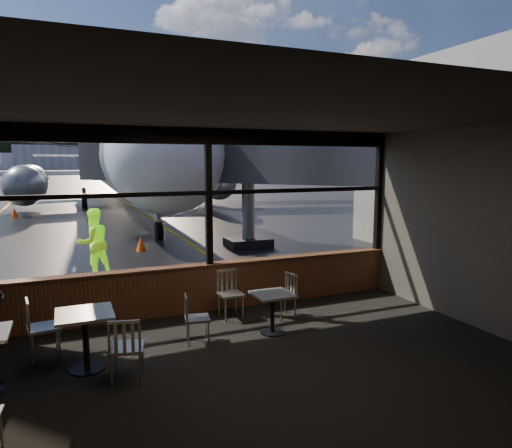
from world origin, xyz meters
TOP-DOWN VIEW (x-y plane):
  - ground_plane at (0.00, 120.00)m, footprint 520.00×520.00m
  - carpet_floor at (0.00, -3.00)m, footprint 8.00×6.00m
  - ceiling at (0.00, -3.00)m, footprint 8.00×6.00m
  - wall_right at (4.00, -3.00)m, footprint 0.04×6.00m
  - wall_back at (0.00, -6.00)m, footprint 8.00×0.04m
  - window_sill at (0.00, 0.00)m, footprint 8.00×0.28m
  - window_header at (0.00, 0.00)m, footprint 8.00×0.18m
  - mullion_centre at (0.00, 0.00)m, footprint 0.12×0.12m
  - mullion_right at (3.95, 0.00)m, footprint 0.12×0.12m
  - window_transom at (0.00, 0.00)m, footprint 8.00×0.10m
  - airliner at (1.00, 21.18)m, footprint 32.23×38.32m
  - jet_bridge at (3.60, 5.50)m, footprint 8.79×10.74m
  - cafe_table_near at (0.61, -1.59)m, footprint 0.63×0.63m
  - cafe_table_mid at (-2.35, -1.83)m, footprint 0.75×0.75m
  - chair_near_e at (1.13, -0.94)m, footprint 0.52×0.52m
  - chair_near_w at (-0.68, -1.51)m, footprint 0.50×0.50m
  - chair_near_n at (0.22, -0.60)m, footprint 0.50×0.50m
  - chair_mid_s at (-1.87, -2.40)m, footprint 0.61×0.61m
  - chair_mid_w at (-2.90, -1.18)m, footprint 0.56×0.56m
  - ground_crew at (-1.91, 3.66)m, footprint 1.04×0.95m
  - cone_nose at (-0.30, 6.63)m, footprint 0.32×0.32m
  - cone_wing at (-4.97, 18.33)m, footprint 0.37×0.37m
  - terminal_annex at (10.00, 2.50)m, footprint 5.00×7.00m
  - hangar_mid at (0.00, 185.00)m, footprint 38.00×15.00m
  - hangar_right at (60.00, 178.00)m, footprint 50.00×20.00m
  - fuel_tank_b at (-20.00, 182.00)m, footprint 8.00×8.00m
  - fuel_tank_c at (-10.00, 182.00)m, footprint 8.00×8.00m
  - treeline at (0.00, 210.00)m, footprint 360.00×3.00m

SIDE VIEW (x-z plane):
  - ground_plane at x=0.00m, z-range 0.00..0.00m
  - carpet_floor at x=0.00m, z-range 0.01..0.01m
  - cone_nose at x=-0.30m, z-range 0.00..0.45m
  - cone_wing at x=-4.97m, z-range 0.00..0.52m
  - cafe_table_near at x=0.61m, z-range 0.00..0.69m
  - chair_near_w at x=-0.68m, z-range 0.00..0.80m
  - cafe_table_mid at x=-2.35m, z-range 0.00..0.83m
  - chair_near_e at x=1.13m, z-range 0.00..0.83m
  - chair_near_n at x=0.22m, z-range 0.00..0.89m
  - window_sill at x=0.00m, z-range 0.00..0.90m
  - chair_mid_s at x=-1.87m, z-range 0.00..0.92m
  - chair_mid_w at x=-2.90m, z-range 0.00..0.92m
  - ground_crew at x=-1.91m, z-range 0.00..1.73m
  - wall_right at x=4.00m, z-range 0.00..3.50m
  - wall_back at x=0.00m, z-range 0.00..3.50m
  - mullion_centre at x=0.00m, z-range 0.90..3.50m
  - mullion_right at x=3.95m, z-range 0.90..3.50m
  - window_transom at x=0.00m, z-range 2.26..2.34m
  - jet_bridge at x=3.60m, z-range 0.00..4.69m
  - terminal_annex at x=10.00m, z-range 0.00..6.00m
  - fuel_tank_b at x=-20.00m, z-range 0.00..6.00m
  - fuel_tank_c at x=-10.00m, z-range 0.00..6.00m
  - window_header at x=0.00m, z-range 3.20..3.50m
  - ceiling at x=0.00m, z-range 3.48..3.52m
  - hangar_mid at x=0.00m, z-range 0.00..10.00m
  - airliner at x=1.00m, z-range 0.00..11.47m
  - hangar_right at x=60.00m, z-range 0.00..12.00m
  - treeline at x=0.00m, z-range 0.00..12.00m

